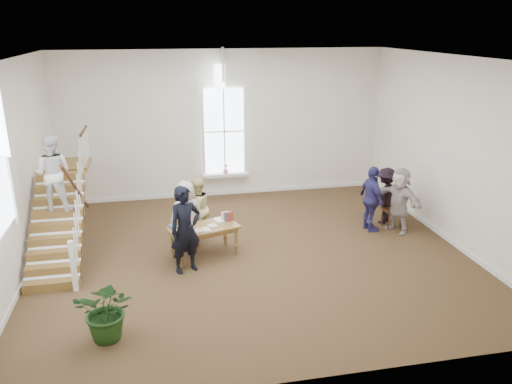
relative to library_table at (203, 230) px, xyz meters
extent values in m
plane|color=#422F1A|center=(1.13, -0.12, -0.66)|extent=(10.00, 10.00, 0.00)
plane|color=white|center=(1.13, 4.38, 1.59)|extent=(10.00, 0.00, 10.00)
plane|color=white|center=(1.13, -4.62, 1.59)|extent=(10.00, 0.00, 10.00)
plane|color=white|center=(-3.87, -0.12, 1.59)|extent=(0.00, 9.00, 9.00)
plane|color=white|center=(6.13, -0.12, 1.59)|extent=(0.00, 9.00, 9.00)
plane|color=white|center=(1.13, -0.12, 3.84)|extent=(10.00, 10.00, 0.00)
cube|color=white|center=(1.13, 4.20, 0.04)|extent=(1.45, 0.28, 0.10)
plane|color=white|center=(1.13, 4.32, 1.39)|extent=(2.60, 0.00, 2.60)
plane|color=white|center=(1.13, 4.32, 2.99)|extent=(0.60, 0.60, 0.85)
cube|color=white|center=(1.13, 4.35, -0.60)|extent=(10.00, 0.04, 0.12)
imported|color=pink|center=(1.13, 4.17, 0.24)|extent=(0.17, 0.17, 0.30)
cube|color=brown|center=(-3.22, -0.92, -0.56)|extent=(1.10, 0.30, 0.20)
cube|color=brown|center=(-3.22, -0.62, -0.36)|extent=(1.10, 0.30, 0.20)
cube|color=brown|center=(-3.22, -0.32, -0.16)|extent=(1.10, 0.30, 0.20)
cube|color=brown|center=(-3.22, -0.02, 0.04)|extent=(1.10, 0.30, 0.20)
cube|color=brown|center=(-3.22, 0.28, 0.24)|extent=(1.10, 0.30, 0.20)
cube|color=brown|center=(-3.22, 0.58, 0.44)|extent=(1.10, 0.30, 0.20)
cube|color=brown|center=(-3.22, 0.88, 0.64)|extent=(1.10, 0.30, 0.20)
cube|color=brown|center=(-3.22, 1.18, 0.84)|extent=(1.10, 0.30, 0.20)
cube|color=brown|center=(-3.22, 1.48, 1.04)|extent=(1.10, 0.30, 0.20)
cube|color=brown|center=(-3.22, 2.38, 1.08)|extent=(1.10, 1.20, 0.12)
cube|color=white|center=(-2.73, -1.07, -0.11)|extent=(0.10, 0.10, 1.10)
cylinder|color=#351C0E|center=(-2.72, 0.28, 1.09)|extent=(0.07, 2.74, 1.86)
imported|color=silver|center=(-3.22, 0.58, 1.41)|extent=(0.94, 0.79, 1.72)
cube|color=brown|center=(0.02, 0.00, 0.06)|extent=(1.74, 1.22, 0.05)
cube|color=brown|center=(0.02, 0.00, -0.02)|extent=(1.59, 1.07, 0.10)
cylinder|color=brown|center=(-0.55, -0.48, -0.32)|extent=(0.07, 0.07, 0.69)
cylinder|color=brown|center=(0.76, -0.07, -0.32)|extent=(0.07, 0.07, 0.69)
cylinder|color=brown|center=(-0.73, 0.08, -0.32)|extent=(0.07, 0.07, 0.69)
cylinder|color=brown|center=(0.59, 0.49, -0.32)|extent=(0.07, 0.07, 0.69)
cube|color=silver|center=(0.38, 0.28, 0.11)|extent=(0.20, 0.22, 0.05)
cube|color=beige|center=(-0.31, 0.17, 0.10)|extent=(0.19, 0.25, 0.03)
cube|color=tan|center=(-0.37, -0.19, 0.11)|extent=(0.31, 0.33, 0.05)
cube|color=silver|center=(0.05, -0.23, 0.10)|extent=(0.22, 0.28, 0.03)
cube|color=#4C5972|center=(-0.67, 0.07, 0.11)|extent=(0.25, 0.28, 0.06)
cube|color=maroon|center=(-0.34, 0.07, 0.10)|extent=(0.24, 0.30, 0.03)
cube|color=white|center=(-0.44, -0.42, 0.09)|extent=(0.20, 0.31, 0.02)
cube|color=#BFB299|center=(-0.56, -0.24, 0.10)|extent=(0.16, 0.30, 0.04)
cube|color=silver|center=(0.40, 0.21, 0.11)|extent=(0.26, 0.29, 0.06)
cube|color=beige|center=(0.42, 0.35, 0.10)|extent=(0.25, 0.26, 0.04)
cube|color=tan|center=(-0.11, -0.25, 0.10)|extent=(0.24, 0.29, 0.04)
cube|color=silver|center=(0.24, -0.01, 0.10)|extent=(0.26, 0.27, 0.03)
cube|color=#4C5972|center=(-0.30, -0.11, 0.11)|extent=(0.23, 0.27, 0.06)
imported|color=black|center=(-0.43, -0.65, 0.32)|extent=(0.84, 0.70, 1.95)
imported|color=beige|center=(-0.33, 0.60, 0.18)|extent=(0.93, 0.74, 1.67)
imported|color=beige|center=(-0.03, 1.10, 0.13)|extent=(0.97, 0.94, 1.58)
imported|color=navy|center=(4.46, 0.68, 0.22)|extent=(0.53, 1.06, 1.74)
imported|color=black|center=(5.06, 1.13, 0.12)|extent=(1.14, 1.06, 1.55)
imported|color=#BBAFA8|center=(5.13, 0.48, 0.21)|extent=(1.09, 1.68, 1.73)
imported|color=#163510|center=(-1.92, -2.91, -0.10)|extent=(1.19, 1.10, 1.12)
cube|color=#351C0E|center=(5.13, 0.81, -0.18)|extent=(0.47, 0.47, 0.05)
cube|color=#351C0E|center=(5.12, 1.01, 0.10)|extent=(0.44, 0.07, 0.53)
cylinder|color=#351C0E|center=(4.97, 0.62, -0.43)|extent=(0.04, 0.04, 0.46)
cylinder|color=#351C0E|center=(5.32, 0.65, -0.43)|extent=(0.04, 0.04, 0.46)
cylinder|color=#351C0E|center=(4.94, 0.98, -0.43)|extent=(0.04, 0.04, 0.46)
cylinder|color=#351C0E|center=(5.30, 1.00, -0.43)|extent=(0.04, 0.04, 0.46)
camera|label=1|loc=(-0.91, -10.67, 4.53)|focal=35.00mm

